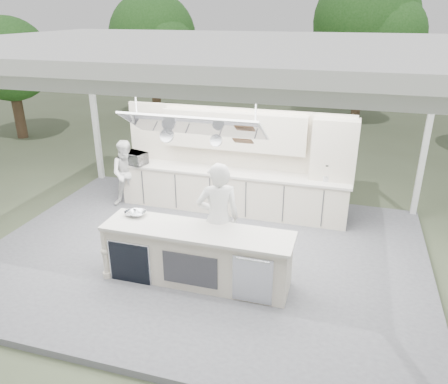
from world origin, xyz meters
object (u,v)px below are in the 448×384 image
(back_counter, at_px, (232,191))
(head_chef, at_px, (218,219))
(sous_chef, at_px, (128,173))
(demo_island, at_px, (196,256))

(back_counter, relative_size, head_chef, 2.59)
(sous_chef, bearing_deg, head_chef, -58.85)
(demo_island, distance_m, sous_chef, 3.54)
(back_counter, relative_size, sous_chef, 3.33)
(demo_island, distance_m, head_chef, 0.70)
(demo_island, relative_size, back_counter, 0.61)
(sous_chef, bearing_deg, back_counter, -13.89)
(demo_island, height_order, back_counter, same)
(back_counter, height_order, head_chef, head_chef)
(demo_island, xyz_separation_m, head_chef, (0.25, 0.41, 0.50))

